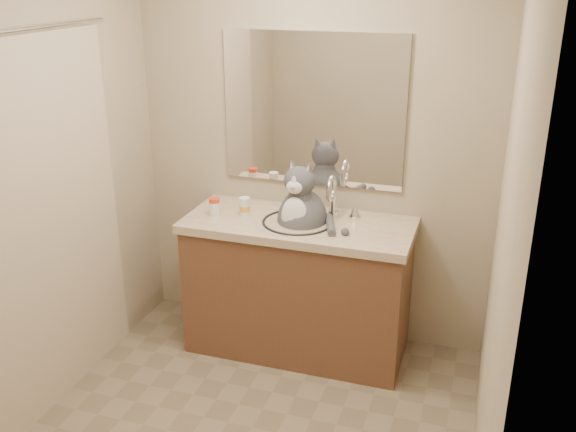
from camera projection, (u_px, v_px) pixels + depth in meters
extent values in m
cube|color=tan|center=(313.00, 150.00, 3.87)|extent=(2.20, 0.01, 2.40)
cube|color=tan|center=(46.00, 398.00, 1.64)|extent=(2.20, 0.01, 2.40)
cube|color=tan|center=(20.00, 198.00, 3.07)|extent=(0.01, 2.50, 2.40)
cube|color=tan|center=(502.00, 257.00, 2.44)|extent=(0.01, 2.50, 2.40)
cube|color=brown|center=(298.00, 290.00, 3.90)|extent=(1.30, 0.55, 0.80)
cube|color=beige|center=(299.00, 225.00, 3.75)|extent=(1.34, 0.59, 0.05)
torus|color=black|center=(298.00, 222.00, 3.72)|extent=(0.42, 0.42, 0.02)
ellipsoid|color=white|center=(298.00, 234.00, 3.75)|extent=(0.40, 0.40, 0.15)
cylinder|color=silver|center=(334.00, 200.00, 3.79)|extent=(0.03, 0.03, 0.18)
torus|color=silver|center=(331.00, 189.00, 3.70)|extent=(0.03, 0.16, 0.16)
cone|color=silver|center=(355.00, 210.00, 3.77)|extent=(0.06, 0.06, 0.08)
cube|color=white|center=(313.00, 110.00, 3.76)|extent=(1.10, 0.02, 0.90)
cube|color=#BEAB90|center=(49.00, 230.00, 3.22)|extent=(0.01, 1.20, 1.90)
cylinder|color=silver|center=(20.00, 30.00, 2.87)|extent=(0.02, 1.30, 0.02)
ellipsoid|color=#4B4C51|center=(302.00, 222.00, 3.75)|extent=(0.33, 0.36, 0.40)
ellipsoid|color=silver|center=(295.00, 218.00, 3.64)|extent=(0.17, 0.11, 0.25)
ellipsoid|color=#4B4C51|center=(299.00, 181.00, 3.62)|extent=(0.20, 0.18, 0.17)
ellipsoid|color=silver|center=(294.00, 187.00, 3.57)|extent=(0.10, 0.06, 0.08)
sphere|color=#D88C8C|center=(292.00, 188.00, 3.54)|extent=(0.02, 0.02, 0.02)
cone|color=#4B4C51|center=(292.00, 166.00, 3.62)|extent=(0.08, 0.07, 0.09)
cone|color=#4B4C51|center=(309.00, 168.00, 3.58)|extent=(0.08, 0.07, 0.09)
cylinder|color=#4B4C51|center=(330.00, 225.00, 3.63)|extent=(0.12, 0.26, 0.04)
cylinder|color=white|center=(215.00, 209.00, 3.81)|extent=(0.06, 0.06, 0.08)
cylinder|color=red|center=(214.00, 200.00, 3.79)|extent=(0.06, 0.06, 0.02)
cylinder|color=white|center=(245.00, 208.00, 3.82)|extent=(0.08, 0.08, 0.09)
cylinder|color=gold|center=(245.00, 208.00, 3.82)|extent=(0.08, 0.08, 0.04)
cylinder|color=white|center=(244.00, 199.00, 3.80)|extent=(0.08, 0.08, 0.02)
cylinder|color=gray|center=(245.00, 208.00, 3.83)|extent=(0.06, 0.06, 0.07)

